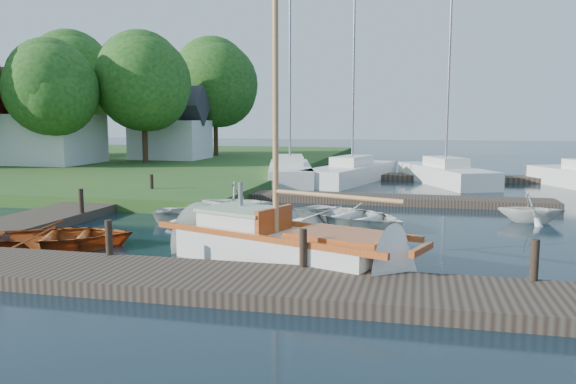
% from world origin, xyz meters
% --- Properties ---
extents(ground, '(160.00, 160.00, 0.00)m').
position_xyz_m(ground, '(0.00, 0.00, 0.00)').
color(ground, black).
rests_on(ground, ground).
extents(near_dock, '(18.00, 2.20, 0.30)m').
position_xyz_m(near_dock, '(0.00, -6.00, 0.15)').
color(near_dock, '#2E231C').
rests_on(near_dock, ground).
extents(left_dock, '(2.20, 18.00, 0.30)m').
position_xyz_m(left_dock, '(-8.00, 2.00, 0.15)').
color(left_dock, '#2E231C').
rests_on(left_dock, ground).
extents(far_dock, '(14.00, 1.60, 0.30)m').
position_xyz_m(far_dock, '(2.00, 6.50, 0.15)').
color(far_dock, '#2E231C').
rests_on(far_dock, ground).
extents(pontoon, '(30.00, 1.60, 0.30)m').
position_xyz_m(pontoon, '(10.00, 16.00, 0.15)').
color(pontoon, '#2E231C').
rests_on(pontoon, ground).
extents(shore, '(50.00, 40.00, 0.50)m').
position_xyz_m(shore, '(-28.00, 22.00, 0.25)').
color(shore, '#274F20').
rests_on(shore, ground).
extents(mooring_post_1, '(0.16, 0.16, 0.80)m').
position_xyz_m(mooring_post_1, '(-3.00, -5.00, 0.70)').
color(mooring_post_1, black).
rests_on(mooring_post_1, near_dock).
extents(mooring_post_2, '(0.16, 0.16, 0.80)m').
position_xyz_m(mooring_post_2, '(1.50, -5.00, 0.70)').
color(mooring_post_2, black).
rests_on(mooring_post_2, near_dock).
extents(mooring_post_3, '(0.16, 0.16, 0.80)m').
position_xyz_m(mooring_post_3, '(6.00, -5.00, 0.70)').
color(mooring_post_3, black).
rests_on(mooring_post_3, near_dock).
extents(mooring_post_4, '(0.16, 0.16, 0.80)m').
position_xyz_m(mooring_post_4, '(-7.00, 0.00, 0.70)').
color(mooring_post_4, black).
rests_on(mooring_post_4, left_dock).
extents(mooring_post_5, '(0.16, 0.16, 0.80)m').
position_xyz_m(mooring_post_5, '(-7.00, 5.00, 0.70)').
color(mooring_post_5, black).
rests_on(mooring_post_5, left_dock).
extents(sailboat, '(7.38, 4.33, 9.83)m').
position_xyz_m(sailboat, '(0.87, -3.64, 0.34)').
color(sailboat, silver).
rests_on(sailboat, ground).
extents(dinghy, '(4.65, 4.06, 0.80)m').
position_xyz_m(dinghy, '(-5.39, -3.56, 0.40)').
color(dinghy, '#95360F').
rests_on(dinghy, ground).
extents(tender_a, '(4.17, 3.40, 0.76)m').
position_xyz_m(tender_a, '(-2.90, 1.09, 0.38)').
color(tender_a, silver).
rests_on(tender_a, ground).
extents(tender_b, '(2.62, 2.26, 1.38)m').
position_xyz_m(tender_b, '(-2.16, 1.72, 0.69)').
color(tender_b, silver).
rests_on(tender_b, ground).
extents(tender_c, '(4.95, 4.64, 0.83)m').
position_xyz_m(tender_c, '(1.73, 1.20, 0.42)').
color(tender_c, silver).
rests_on(tender_c, ground).
extents(tender_d, '(2.05, 1.77, 1.08)m').
position_xyz_m(tender_d, '(7.42, 3.28, 0.54)').
color(tender_d, silver).
rests_on(tender_d, ground).
extents(marina_boat_0, '(4.18, 8.82, 10.18)m').
position_xyz_m(marina_boat_0, '(-3.12, 13.72, 0.56)').
color(marina_boat_0, silver).
rests_on(marina_boat_0, ground).
extents(marina_boat_1, '(4.44, 8.72, 9.60)m').
position_xyz_m(marina_boat_1, '(0.27, 14.03, 0.56)').
color(marina_boat_1, silver).
rests_on(marina_boat_1, ground).
extents(marina_boat_2, '(5.07, 7.77, 10.26)m').
position_xyz_m(marina_boat_2, '(5.16, 14.25, 0.57)').
color(marina_boat_2, silver).
rests_on(marina_boat_2, ground).
extents(house_a, '(6.30, 5.00, 6.29)m').
position_xyz_m(house_a, '(-20.00, 16.00, 2.96)').
color(house_a, silver).
rests_on(house_a, shore).
extents(house_c, '(5.25, 4.00, 5.28)m').
position_xyz_m(house_c, '(-14.00, 22.00, 2.58)').
color(house_c, silver).
rests_on(house_c, shore).
extents(tree_2, '(5.83, 5.75, 7.82)m').
position_xyz_m(tree_2, '(-18.00, 14.05, 5.25)').
color(tree_2, '#332114').
rests_on(tree_2, shore).
extents(tree_3, '(6.41, 6.38, 8.74)m').
position_xyz_m(tree_3, '(-14.00, 18.05, 5.81)').
color(tree_3, '#332114').
rests_on(tree_3, shore).
extents(tree_4, '(7.01, 7.01, 9.66)m').
position_xyz_m(tree_4, '(-22.00, 22.05, 6.37)').
color(tree_4, '#332114').
rests_on(tree_4, shore).
extents(tree_7, '(6.83, 6.83, 9.38)m').
position_xyz_m(tree_7, '(-12.00, 26.05, 6.20)').
color(tree_7, '#332114').
rests_on(tree_7, shore).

